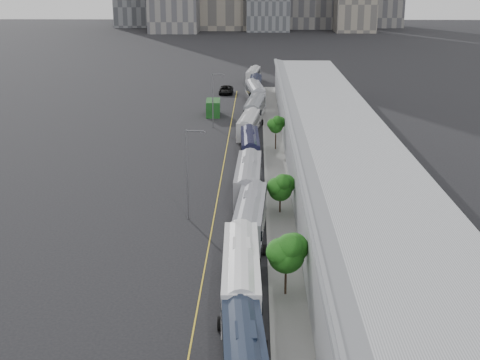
{
  "coord_description": "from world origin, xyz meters",
  "views": [
    {
      "loc": [
        2.93,
        -13.29,
        24.29
      ],
      "look_at": [
        1.16,
        56.75,
        3.0
      ],
      "focal_mm": 50.0,
      "sensor_mm": 36.0,
      "label": 1
    }
  ],
  "objects_px": {
    "bus_5": "(250,148)",
    "bus_9": "(256,86)",
    "bus_7": "(255,111)",
    "bus_8": "(255,95)",
    "bus_2": "(241,278)",
    "shipping_container": "(213,108)",
    "bus_10": "(253,77)",
    "bus_4": "(248,182)",
    "bus_3": "(250,220)",
    "street_lamp_near": "(189,169)",
    "street_lamp_far": "(214,97)",
    "bus_6": "(249,127)",
    "suv": "(226,90)"
  },
  "relations": [
    {
      "from": "bus_8",
      "to": "bus_6",
      "type": "bearing_deg",
      "value": -97.44
    },
    {
      "from": "bus_7",
      "to": "bus_8",
      "type": "bearing_deg",
      "value": 95.52
    },
    {
      "from": "bus_7",
      "to": "bus_10",
      "type": "xyz_separation_m",
      "value": [
        -0.55,
        43.67,
        -0.16
      ]
    },
    {
      "from": "bus_10",
      "to": "street_lamp_far",
      "type": "relative_size",
      "value": 1.34
    },
    {
      "from": "bus_8",
      "to": "street_lamp_far",
      "type": "distance_m",
      "value": 24.08
    },
    {
      "from": "street_lamp_near",
      "to": "suv",
      "type": "relative_size",
      "value": 1.51
    },
    {
      "from": "bus_7",
      "to": "bus_10",
      "type": "height_order",
      "value": "bus_7"
    },
    {
      "from": "bus_6",
      "to": "street_lamp_near",
      "type": "xyz_separation_m",
      "value": [
        -5.69,
        -38.43,
        3.99
      ]
    },
    {
      "from": "bus_9",
      "to": "street_lamp_near",
      "type": "xyz_separation_m",
      "value": [
        -6.67,
        -79.5,
        3.96
      ]
    },
    {
      "from": "suv",
      "to": "shipping_container",
      "type": "bearing_deg",
      "value": -93.08
    },
    {
      "from": "bus_4",
      "to": "bus_8",
      "type": "relative_size",
      "value": 0.98
    },
    {
      "from": "bus_4",
      "to": "bus_10",
      "type": "relative_size",
      "value": 1.13
    },
    {
      "from": "bus_6",
      "to": "street_lamp_near",
      "type": "relative_size",
      "value": 1.29
    },
    {
      "from": "shipping_container",
      "to": "bus_5",
      "type": "bearing_deg",
      "value": -79.32
    },
    {
      "from": "bus_6",
      "to": "street_lamp_far",
      "type": "height_order",
      "value": "street_lamp_far"
    },
    {
      "from": "bus_2",
      "to": "bus_4",
      "type": "bearing_deg",
      "value": 88.04
    },
    {
      "from": "suv",
      "to": "street_lamp_near",
      "type": "bearing_deg",
      "value": -90.12
    },
    {
      "from": "bus_6",
      "to": "bus_8",
      "type": "xyz_separation_m",
      "value": [
        0.87,
        29.01,
        0.21
      ]
    },
    {
      "from": "bus_2",
      "to": "suv",
      "type": "distance_m",
      "value": 96.77
    },
    {
      "from": "bus_5",
      "to": "street_lamp_near",
      "type": "relative_size",
      "value": 1.28
    },
    {
      "from": "bus_3",
      "to": "street_lamp_far",
      "type": "bearing_deg",
      "value": 100.73
    },
    {
      "from": "bus_10",
      "to": "street_lamp_far",
      "type": "height_order",
      "value": "street_lamp_far"
    },
    {
      "from": "bus_3",
      "to": "bus_9",
      "type": "relative_size",
      "value": 1.07
    },
    {
      "from": "bus_5",
      "to": "suv",
      "type": "height_order",
      "value": "bus_5"
    },
    {
      "from": "bus_3",
      "to": "suv",
      "type": "xyz_separation_m",
      "value": [
        -6.13,
        83.25,
        -0.74
      ]
    },
    {
      "from": "bus_5",
      "to": "bus_9",
      "type": "xyz_separation_m",
      "value": [
        0.65,
        54.69,
        0.02
      ]
    },
    {
      "from": "bus_4",
      "to": "shipping_container",
      "type": "xyz_separation_m",
      "value": [
        -7.06,
        47.17,
        -0.29
      ]
    },
    {
      "from": "bus_2",
      "to": "bus_3",
      "type": "bearing_deg",
      "value": 85.96
    },
    {
      "from": "bus_9",
      "to": "bus_10",
      "type": "distance_m",
      "value": 15.47
    },
    {
      "from": "bus_4",
      "to": "bus_3",
      "type": "bearing_deg",
      "value": -87.02
    },
    {
      "from": "bus_9",
      "to": "shipping_container",
      "type": "relative_size",
      "value": 2.12
    },
    {
      "from": "bus_3",
      "to": "bus_9",
      "type": "height_order",
      "value": "bus_3"
    },
    {
      "from": "shipping_container",
      "to": "suv",
      "type": "xyz_separation_m",
      "value": [
        1.31,
        23.71,
        -0.53
      ]
    },
    {
      "from": "bus_4",
      "to": "bus_5",
      "type": "relative_size",
      "value": 1.12
    },
    {
      "from": "bus_3",
      "to": "bus_5",
      "type": "bearing_deg",
      "value": 93.82
    },
    {
      "from": "bus_8",
      "to": "bus_2",
      "type": "bearing_deg",
      "value": -96.22
    },
    {
      "from": "bus_2",
      "to": "street_lamp_far",
      "type": "bearing_deg",
      "value": 94.02
    },
    {
      "from": "shipping_container",
      "to": "street_lamp_far",
      "type": "bearing_deg",
      "value": -87.95
    },
    {
      "from": "bus_2",
      "to": "bus_3",
      "type": "xyz_separation_m",
      "value": [
        0.6,
        13.36,
        -0.11
      ]
    },
    {
      "from": "bus_9",
      "to": "bus_2",
      "type": "bearing_deg",
      "value": -89.41
    },
    {
      "from": "bus_4",
      "to": "bus_5",
      "type": "height_order",
      "value": "bus_4"
    },
    {
      "from": "bus_2",
      "to": "shipping_container",
      "type": "height_order",
      "value": "bus_2"
    },
    {
      "from": "bus_4",
      "to": "suv",
      "type": "height_order",
      "value": "bus_4"
    },
    {
      "from": "bus_9",
      "to": "suv",
      "type": "bearing_deg",
      "value": -171.27
    },
    {
      "from": "bus_7",
      "to": "bus_9",
      "type": "xyz_separation_m",
      "value": [
        0.04,
        28.2,
        -0.11
      ]
    },
    {
      "from": "bus_10",
      "to": "street_lamp_near",
      "type": "xyz_separation_m",
      "value": [
        -6.08,
        -94.97,
        4.0
      ]
    },
    {
      "from": "shipping_container",
      "to": "suv",
      "type": "relative_size",
      "value": 0.92
    },
    {
      "from": "bus_2",
      "to": "street_lamp_far",
      "type": "distance_m",
      "value": 62.94
    },
    {
      "from": "street_lamp_near",
      "to": "bus_8",
      "type": "bearing_deg",
      "value": 84.44
    },
    {
      "from": "street_lamp_near",
      "to": "street_lamp_far",
      "type": "relative_size",
      "value": 1.05
    }
  ]
}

